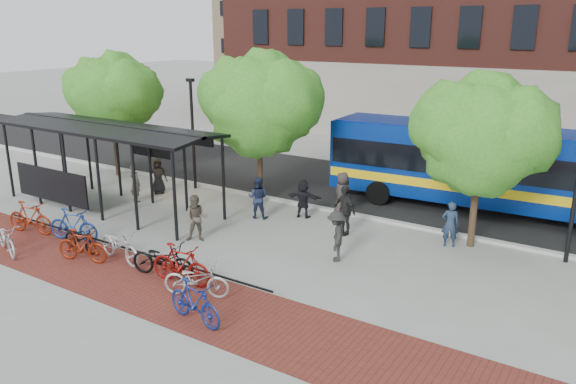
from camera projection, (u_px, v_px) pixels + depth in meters
The scene contains 30 objects.
ground at pixel (275, 241), 20.06m from camera, with size 160.00×160.00×0.00m, color #9E9E99.
asphalt_street at pixel (370, 188), 26.50m from camera, with size 160.00×8.00×0.01m, color black.
curb at pixel (329, 210), 23.27m from camera, with size 160.00×0.25×0.12m, color #B7B7B2.
brick_strip at pixel (129, 279), 17.07m from camera, with size 24.00×3.00×0.01m, color maroon.
bike_rack_rail at pixel (123, 260), 18.47m from camera, with size 12.00×0.05×0.95m, color black.
bus_shelter at pixel (104, 137), 23.04m from camera, with size 10.60×3.07×3.60m.
tree_a at pixel (113, 92), 27.73m from camera, with size 4.90×4.00×6.18m.
tree_b at pixel (262, 100), 23.00m from camera, with size 5.15×4.20×6.47m.
tree_c at pixel (485, 131), 18.44m from camera, with size 4.66×3.80×5.92m.
lamp_post_left at pixel (193, 131), 25.81m from camera, with size 0.35×0.20×5.12m.
bus at pixel (488, 164), 22.79m from camera, with size 13.02×3.60×3.48m.
bike_1 at pixel (30, 218), 20.63m from camera, with size 0.57×2.03×1.22m, color maroon.
bike_2 at pixel (6, 238), 18.85m from camera, with size 0.70×2.00×1.05m, color #B7B7BA.
bike_3 at pixel (73, 225), 19.92m from camera, with size 0.56×1.99×1.19m, color navy.
bike_4 at pixel (80, 239), 19.06m from camera, with size 0.58×1.67×0.88m, color black.
bike_5 at pixel (82, 246), 18.16m from camera, with size 0.52×1.83×1.10m, color maroon.
bike_6 at pixel (120, 245), 18.21m from camera, with size 0.74×2.13×1.12m, color #BDBDC0.
bike_8 at pixel (163, 260), 17.08m from camera, with size 0.74×2.12×1.11m, color black.
bike_9 at pixel (181, 264), 16.58m from camera, with size 0.58×2.06×1.24m, color maroon.
bike_10 at pixel (196, 279), 15.85m from camera, with size 0.67×1.93×1.01m, color #B8B9BB.
bike_11 at pixel (195, 302), 14.40m from camera, with size 0.54×1.92×1.15m, color navy.
pedestrian_0 at pixel (158, 176), 25.58m from camera, with size 0.80×0.52×1.63m, color black.
pedestrian_1 at pixel (135, 183), 24.33m from camera, with size 0.61×0.40×1.67m, color #474139.
pedestrian_2 at pixel (258, 198), 22.25m from camera, with size 0.82×0.64×1.69m, color #1E2746.
pedestrian_4 at pixel (345, 210), 20.48m from camera, with size 1.09×0.45×1.86m, color black.
pedestrian_5 at pixel (303, 199), 22.34m from camera, with size 1.43×0.46×1.54m, color black.
pedestrian_6 at pixel (342, 194), 22.50m from camera, with size 0.88×0.57×1.80m, color #372F2C.
pedestrian_7 at pixel (450, 224), 19.36m from camera, with size 0.60×0.39×1.63m, color #21334F.
pedestrian_8 at pixel (196, 218), 19.83m from camera, with size 0.83×0.65×1.71m, color brown.
pedestrian_9 at pixel (336, 236), 18.18m from camera, with size 1.09×0.63×1.69m, color #262626.
Camera 1 is at (10.52, -15.50, 7.39)m, focal length 35.00 mm.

